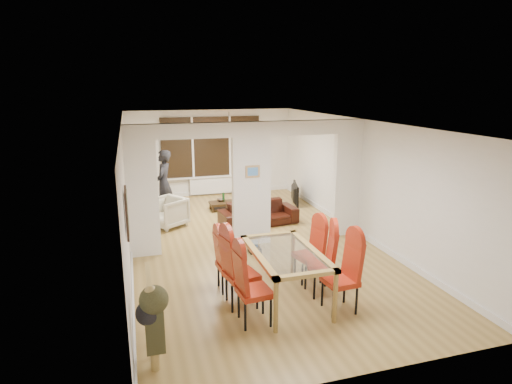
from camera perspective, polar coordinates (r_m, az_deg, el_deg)
name	(u,v)px	position (r m, az deg, el deg)	size (l,w,h in m)	color
floor	(252,244)	(9.25, -0.60, -6.89)	(5.00, 9.00, 0.01)	olive
room_walls	(251,185)	(8.87, -0.62, 0.98)	(5.00, 9.00, 2.60)	silver
divider_wall	(251,185)	(8.87, -0.62, 0.98)	(5.00, 0.18, 2.60)	white
bay_window_blinds	(211,147)	(13.10, -5.97, 6.04)	(3.00, 0.08, 1.80)	black
radiator	(213,185)	(13.28, -5.81, 0.88)	(1.40, 0.08, 0.50)	white
pendant_light	(229,128)	(11.97, -3.60, 8.47)	(0.36, 0.36, 0.36)	orange
stair_newel	(151,307)	(5.81, -13.86, -14.71)	(0.40, 1.20, 1.10)	#A68A4C
wall_poster	(127,213)	(6.16, -16.86, -2.66)	(0.04, 0.52, 0.67)	gray
pillar_photo	(253,171)	(8.72, -0.45, 2.76)	(0.30, 0.03, 0.25)	#4C8CD8
dining_table	(285,275)	(6.83, 3.94, -11.04)	(0.99, 1.76, 0.82)	olive
dining_chair_la	(254,286)	(6.15, -0.21, -12.42)	(0.45, 0.45, 1.13)	maroon
dining_chair_lb	(241,270)	(6.60, -1.96, -10.30)	(0.47, 0.47, 1.17)	maroon
dining_chair_lc	(230,261)	(7.12, -3.50, -9.14)	(0.41, 0.41, 1.01)	maroon
dining_chair_ra	(340,275)	(6.57, 11.16, -10.82)	(0.46, 0.46, 1.14)	maroon
dining_chair_rb	(321,261)	(7.05, 8.63, -9.14)	(0.44, 0.44, 1.10)	maroon
dining_chair_rc	(308,252)	(7.48, 6.98, -7.92)	(0.42, 0.42, 1.05)	maroon
sofa	(258,213)	(10.42, 0.33, -2.87)	(1.88, 0.73, 0.55)	black
armchair	(167,212)	(10.45, -11.74, -2.67)	(0.78, 0.76, 0.71)	beige
person	(164,184)	(11.12, -12.18, 1.06)	(0.42, 0.63, 1.74)	black
television	(292,194)	(12.28, 4.85, -0.21)	(0.13, 1.02, 0.59)	black
coffee_table	(227,206)	(11.72, -3.87, -1.82)	(0.94, 0.47, 0.22)	black
bottle	(223,197)	(11.70, -4.36, -0.66)	(0.06, 0.06, 0.26)	#143F19
bowl	(221,200)	(11.76, -4.68, -1.09)	(0.22, 0.22, 0.06)	black
shoes	(255,250)	(8.79, -0.20, -7.72)	(0.23, 0.25, 0.10)	black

